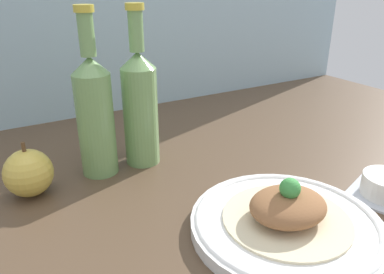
{
  "coord_description": "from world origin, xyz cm",
  "views": [
    {
      "loc": [
        -26.81,
        -45.43,
        34.61
      ],
      "look_at": [
        1.37,
        3.04,
        10.73
      ],
      "focal_mm": 35.0,
      "sensor_mm": 36.0,
      "label": 1
    }
  ],
  "objects_px": {
    "plate": "(286,224)",
    "plated_food": "(288,208)",
    "apple": "(29,173)",
    "cider_bottle_left": "(95,113)",
    "cider_bottle_right": "(140,105)"
  },
  "relations": [
    {
      "from": "plated_food",
      "to": "apple",
      "type": "height_order",
      "value": "apple"
    },
    {
      "from": "plated_food",
      "to": "apple",
      "type": "distance_m",
      "value": 0.43
    },
    {
      "from": "cider_bottle_left",
      "to": "cider_bottle_right",
      "type": "height_order",
      "value": "same"
    },
    {
      "from": "plate",
      "to": "cider_bottle_right",
      "type": "xyz_separation_m",
      "value": [
        -0.09,
        0.32,
        0.11
      ]
    },
    {
      "from": "plate",
      "to": "plated_food",
      "type": "relative_size",
      "value": 1.5
    },
    {
      "from": "plated_food",
      "to": "cider_bottle_right",
      "type": "xyz_separation_m",
      "value": [
        -0.09,
        0.32,
        0.08
      ]
    },
    {
      "from": "plate",
      "to": "apple",
      "type": "relative_size",
      "value": 2.88
    },
    {
      "from": "cider_bottle_left",
      "to": "apple",
      "type": "relative_size",
      "value": 3.13
    },
    {
      "from": "cider_bottle_left",
      "to": "cider_bottle_right",
      "type": "xyz_separation_m",
      "value": [
        0.09,
        0.0,
        0.0
      ]
    },
    {
      "from": "plate",
      "to": "plated_food",
      "type": "height_order",
      "value": "plated_food"
    },
    {
      "from": "plated_food",
      "to": "cider_bottle_left",
      "type": "bearing_deg",
      "value": 119.26
    },
    {
      "from": "cider_bottle_left",
      "to": "apple",
      "type": "distance_m",
      "value": 0.15
    },
    {
      "from": "plate",
      "to": "apple",
      "type": "distance_m",
      "value": 0.43
    },
    {
      "from": "plate",
      "to": "plated_food",
      "type": "distance_m",
      "value": 0.03
    },
    {
      "from": "plate",
      "to": "cider_bottle_right",
      "type": "bearing_deg",
      "value": 105.77
    }
  ]
}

